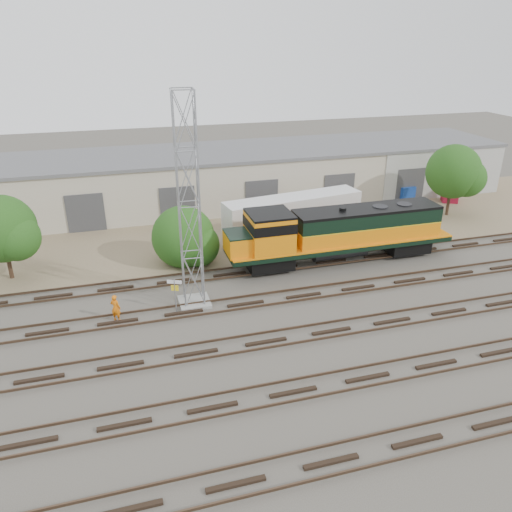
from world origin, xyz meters
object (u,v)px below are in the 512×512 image
object	(u,v)px
locomotive	(337,232)
worker	(116,308)
signal_tower	(189,208)
semi_trailer	(296,212)

from	to	relation	value
locomotive	worker	size ratio (longest dim) A/B	10.07
locomotive	worker	xyz separation A→B (m)	(-16.35, -4.16, -1.54)
signal_tower	semi_trailer	size ratio (longest dim) A/B	1.09
signal_tower	semi_trailer	bearing A→B (deg)	41.11
worker	locomotive	bearing A→B (deg)	-132.84
semi_trailer	worker	bearing A→B (deg)	-156.32
locomotive	signal_tower	size ratio (longest dim) A/B	1.32
semi_trailer	signal_tower	bearing A→B (deg)	-147.86
locomotive	semi_trailer	distance (m)	5.67
signal_tower	worker	size ratio (longest dim) A/B	7.64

